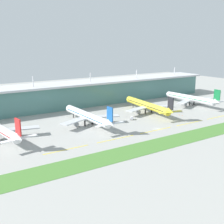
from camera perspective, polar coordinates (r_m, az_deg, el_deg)
ground_plane at (r=206.59m, az=8.94°, el=-3.31°), size 600.00×600.00×0.00m
terminal_building at (r=285.16m, az=-4.79°, el=3.83°), size 288.00×34.00×31.63m
airliner_nearest at (r=194.04m, az=-21.31°, el=-3.21°), size 48.28×65.15×18.90m
airliner_near_middle at (r=214.00m, az=-4.87°, el=-0.81°), size 48.80×69.46×18.90m
airliner_far_middle at (r=251.20m, az=7.08°, el=1.28°), size 48.47×71.91×18.90m
airliner_farthest at (r=292.06m, az=15.36°, el=2.62°), size 48.78×67.39×18.90m
taxiway_stripe_west at (r=167.35m, az=-9.02°, el=-7.37°), size 28.00×0.70×0.04m
taxiway_stripe_mid_west at (r=182.90m, az=0.75°, el=-5.37°), size 28.00×0.70×0.04m
taxiway_stripe_centre at (r=203.00m, az=8.75°, el=-3.60°), size 28.00×0.70×0.04m
taxiway_stripe_mid_east at (r=226.45m, az=15.17°, el=-2.12°), size 28.00×0.70×0.04m
taxiway_stripe_east at (r=252.31m, az=20.32°, el=-0.92°), size 28.00×0.70×0.04m
grass_verge at (r=189.92m, az=13.96°, el=-5.05°), size 300.00×18.00×0.10m
baggage_cart at (r=228.09m, az=3.93°, el=-1.24°), size 3.59×3.98×2.48m
safety_cone_left_wingtip at (r=246.62m, az=13.73°, el=-0.69°), size 0.56×0.56×0.70m
safety_cone_nose_front at (r=249.03m, az=13.17°, el=-0.52°), size 0.56×0.56×0.70m
safety_cone_right_wingtip at (r=245.67m, az=10.46°, el=-0.58°), size 0.56×0.56×0.70m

